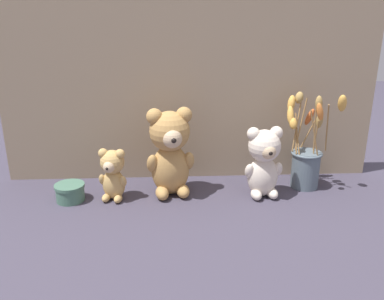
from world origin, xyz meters
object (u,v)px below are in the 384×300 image
(teddy_bear_small, at_px, (113,174))
(teddy_bear_large, at_px, (170,151))
(teddy_bear_medium, at_px, (264,161))
(decorative_tin_tall, at_px, (70,192))
(flower_vase, at_px, (306,158))

(teddy_bear_small, bearing_deg, teddy_bear_large, 10.15)
(teddy_bear_medium, relative_size, decorative_tin_tall, 2.47)
(teddy_bear_medium, height_order, flower_vase, flower_vase)
(teddy_bear_small, distance_m, flower_vase, 0.61)
(teddy_bear_medium, distance_m, teddy_bear_small, 0.46)
(teddy_bear_large, distance_m, teddy_bear_medium, 0.29)
(teddy_bear_medium, bearing_deg, teddy_bear_small, -179.23)
(teddy_bear_small, bearing_deg, teddy_bear_medium, 0.77)
(decorative_tin_tall, bearing_deg, teddy_bear_large, 6.11)
(teddy_bear_large, xyz_separation_m, decorative_tin_tall, (-0.30, -0.03, -0.12))
(teddy_bear_large, height_order, flower_vase, flower_vase)
(teddy_bear_large, xyz_separation_m, teddy_bear_medium, (0.28, -0.02, -0.03))
(teddy_bear_large, height_order, teddy_bear_medium, teddy_bear_large)
(teddy_bear_medium, bearing_deg, flower_vase, 20.95)
(teddy_bear_large, height_order, teddy_bear_small, teddy_bear_large)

